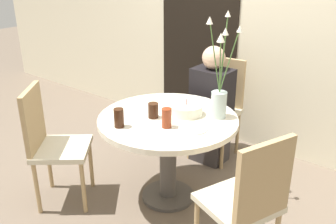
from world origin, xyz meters
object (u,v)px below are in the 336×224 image
object	(u,v)px
chair_left_flank	(219,102)
drink_glass_2	(167,118)
birthday_cake	(187,110)
chair_right_flank	(248,198)
drink_glass_1	(153,110)
flower_vase	(220,91)
person_woman	(211,109)
chair_near_front	(50,139)
drink_glass_0	(119,118)
side_plate	(193,128)

from	to	relation	value
chair_left_flank	drink_glass_2	distance (m)	1.06
birthday_cake	drink_glass_2	size ratio (longest dim) A/B	1.70
chair_right_flank	drink_glass_1	size ratio (longest dim) A/B	8.36
chair_left_flank	birthday_cake	xyz separation A→B (m)	(0.16, -0.75, 0.21)
chair_left_flank	flower_vase	world-z (taller)	flower_vase
chair_left_flank	birthday_cake	bearing A→B (deg)	-83.44
flower_vase	drink_glass_2	world-z (taller)	flower_vase
person_woman	chair_right_flank	bearing A→B (deg)	-49.29
chair_near_front	person_woman	distance (m)	1.41
chair_left_flank	drink_glass_0	distance (m)	1.24
chair_near_front	person_woman	xyz separation A→B (m)	(0.61, 1.28, -0.02)
chair_left_flank	chair_near_front	size ratio (longest dim) A/B	1.00
flower_vase	drink_glass_1	bearing A→B (deg)	-141.43
chair_right_flank	person_woman	distance (m)	1.36
drink_glass_0	drink_glass_1	xyz separation A→B (m)	(0.08, 0.27, -0.01)
flower_vase	drink_glass_0	size ratio (longest dim) A/B	5.60
chair_left_flank	chair_near_front	xyz separation A→B (m)	(-0.60, -1.43, 0.00)
chair_left_flank	person_woman	bearing A→B (deg)	-90.00
chair_right_flank	flower_vase	size ratio (longest dim) A/B	1.24
chair_left_flank	person_woman	world-z (taller)	person_woman
chair_right_flank	side_plate	size ratio (longest dim) A/B	4.68
chair_left_flank	birthday_cake	world-z (taller)	chair_left_flank
flower_vase	side_plate	world-z (taller)	flower_vase
drink_glass_2	drink_glass_1	bearing A→B (deg)	158.80
chair_right_flank	person_woman	world-z (taller)	person_woman
drink_glass_0	drink_glass_1	distance (m)	0.28
birthday_cake	side_plate	world-z (taller)	birthday_cake
chair_left_flank	person_woman	size ratio (longest dim) A/B	0.85
side_plate	chair_near_front	bearing A→B (deg)	-151.72
chair_near_front	flower_vase	bearing A→B (deg)	-90.64
drink_glass_0	drink_glass_1	size ratio (longest dim) A/B	1.20
chair_near_front	side_plate	distance (m)	1.08
chair_near_front	flower_vase	xyz separation A→B (m)	(0.97, 0.78, 0.38)
flower_vase	drink_glass_2	distance (m)	0.43
birthday_cake	flower_vase	world-z (taller)	flower_vase
chair_right_flank	side_plate	distance (m)	0.64
side_plate	chair_right_flank	bearing A→B (deg)	-24.81
chair_right_flank	drink_glass_1	xyz separation A→B (m)	(-0.90, 0.24, 0.23)
chair_near_front	drink_glass_0	world-z (taller)	chair_near_front
chair_left_flank	drink_glass_0	world-z (taller)	chair_left_flank
side_plate	drink_glass_0	size ratio (longest dim) A/B	1.48
flower_vase	drink_glass_2	xyz separation A→B (m)	(-0.19, -0.36, -0.13)
chair_near_front	birthday_cake	size ratio (longest dim) A/B	3.97
drink_glass_1	drink_glass_2	world-z (taller)	drink_glass_2
flower_vase	drink_glass_1	xyz separation A→B (m)	(-0.37, -0.30, -0.15)
side_plate	drink_glass_1	world-z (taller)	drink_glass_1
drink_glass_1	person_woman	size ratio (longest dim) A/B	0.10
drink_glass_1	person_woman	world-z (taller)	person_woman
birthday_cake	chair_right_flank	bearing A→B (deg)	-30.54
birthday_cake	drink_glass_2	bearing A→B (deg)	-85.21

